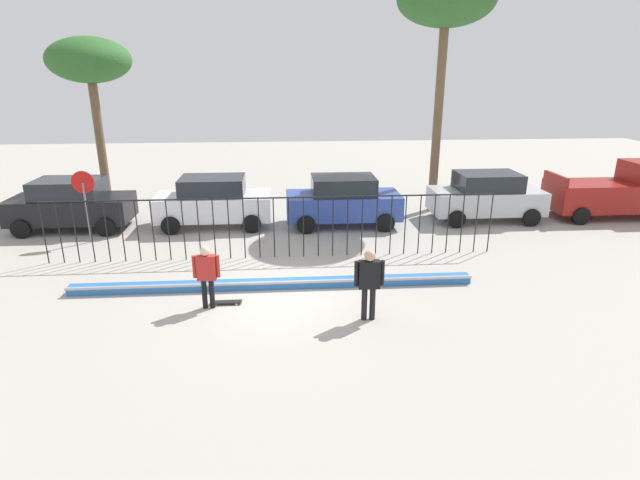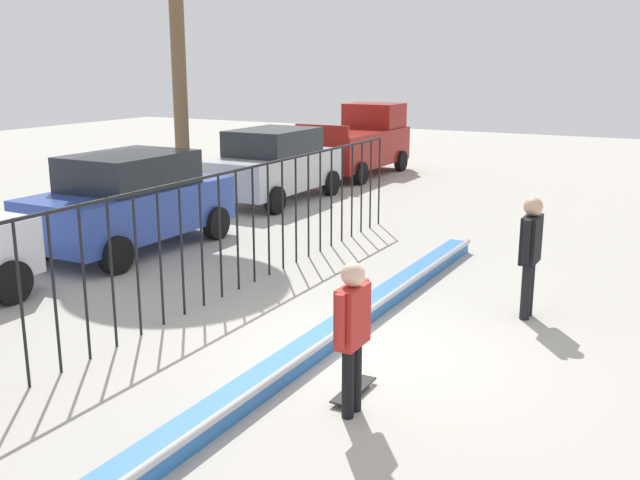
% 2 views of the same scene
% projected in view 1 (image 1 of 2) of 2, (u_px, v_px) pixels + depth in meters
% --- Properties ---
extents(ground_plane, '(60.00, 60.00, 0.00)m').
position_uv_depth(ground_plane, '(274.00, 296.00, 13.56)').
color(ground_plane, '#ADA89E').
extents(bowl_coping_ledge, '(11.00, 0.40, 0.27)m').
position_uv_depth(bowl_coping_ledge, '(274.00, 284.00, 14.01)').
color(bowl_coping_ledge, '#2D6BB7').
rests_on(bowl_coping_ledge, ground).
extents(perimeter_fence, '(14.04, 0.04, 1.97)m').
position_uv_depth(perimeter_fence, '(274.00, 221.00, 15.94)').
color(perimeter_fence, black).
rests_on(perimeter_fence, ground).
extents(skateboarder, '(0.67, 0.25, 1.66)m').
position_uv_depth(skateboarder, '(206.00, 271.00, 12.56)').
color(skateboarder, black).
rests_on(skateboarder, ground).
extents(skateboard, '(0.80, 0.20, 0.07)m').
position_uv_depth(skateboard, '(226.00, 302.00, 13.05)').
color(skateboard, black).
rests_on(skateboard, ground).
extents(camera_operator, '(0.72, 0.27, 1.77)m').
position_uv_depth(camera_operator, '(369.00, 278.00, 11.95)').
color(camera_operator, black).
rests_on(camera_operator, ground).
extents(parked_car_black, '(4.30, 2.12, 1.90)m').
position_uv_depth(parked_car_black, '(71.00, 204.00, 18.86)').
color(parked_car_black, black).
rests_on(parked_car_black, ground).
extents(parked_car_white, '(4.30, 2.12, 1.90)m').
position_uv_depth(parked_car_white, '(214.00, 201.00, 19.24)').
color(parked_car_white, silver).
rests_on(parked_car_white, ground).
extents(parked_car_blue, '(4.30, 2.12, 1.90)m').
position_uv_depth(parked_car_blue, '(343.00, 201.00, 19.35)').
color(parked_car_blue, '#2D479E').
rests_on(parked_car_blue, ground).
extents(parked_car_silver, '(4.30, 2.12, 1.90)m').
position_uv_depth(parked_car_silver, '(486.00, 196.00, 20.02)').
color(parked_car_silver, '#B7BABF').
rests_on(parked_car_silver, ground).
extents(pickup_truck, '(4.70, 2.12, 2.24)m').
position_uv_depth(pickup_truck, '(614.00, 192.00, 20.42)').
color(pickup_truck, maroon).
rests_on(pickup_truck, ground).
extents(stop_sign, '(0.76, 0.07, 2.50)m').
position_uv_depth(stop_sign, '(85.00, 197.00, 17.23)').
color(stop_sign, slate).
rests_on(stop_sign, ground).
extents(palm_tree_tall, '(3.74, 3.74, 9.26)m').
position_uv_depth(palm_tree_tall, '(446.00, 3.00, 19.20)').
color(palm_tree_tall, brown).
rests_on(palm_tree_tall, ground).
extents(palm_tree_short, '(3.28, 3.28, 6.97)m').
position_uv_depth(palm_tree_short, '(89.00, 63.00, 20.38)').
color(palm_tree_short, brown).
rests_on(palm_tree_short, ground).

